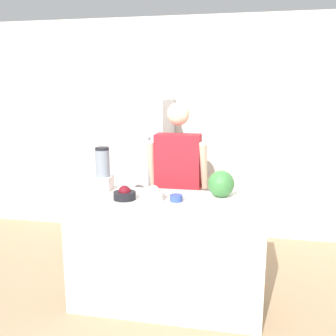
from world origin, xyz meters
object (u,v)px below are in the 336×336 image
object	(u,v)px
refrigerator	(139,172)
blender	(103,171)
bowl_cream	(153,194)
person	(178,186)
watermelon	(221,184)
bowl_cherries	(125,194)
bowl_small_blue	(176,198)

from	to	relation	value
refrigerator	blender	bearing A→B (deg)	-91.38
bowl_cream	blender	size ratio (longest dim) A/B	0.46
refrigerator	person	bearing A→B (deg)	-46.12
watermelon	bowl_cherries	size ratio (longest dim) A/B	1.20
refrigerator	blender	size ratio (longest dim) A/B	4.42
watermelon	blender	size ratio (longest dim) A/B	0.57
person	bowl_cherries	distance (m)	0.80
bowl_cherries	blender	size ratio (longest dim) A/B	0.47
bowl_cherries	bowl_small_blue	xyz separation A→B (m)	(0.41, 0.03, -0.02)
bowl_small_blue	watermelon	bearing A→B (deg)	23.17
watermelon	blender	xyz separation A→B (m)	(-1.03, 0.07, 0.05)
watermelon	bowl_cherries	bearing A→B (deg)	-167.00
bowl_small_blue	bowl_cream	bearing A→B (deg)	177.48
bowl_cherries	bowl_cream	world-z (taller)	bowl_cream
bowl_cherries	bowl_cream	size ratio (longest dim) A/B	1.02
bowl_small_blue	blender	bearing A→B (deg)	162.39
blender	refrigerator	bearing A→B (deg)	88.62
person	blender	distance (m)	0.79
watermelon	bowl_cream	xyz separation A→B (m)	(-0.53, -0.14, -0.08)
bowl_cherries	bowl_small_blue	world-z (taller)	bowl_cherries
refrigerator	bowl_cream	size ratio (longest dim) A/B	9.53
bowl_cream	blender	bearing A→B (deg)	157.22
person	bowl_cherries	bearing A→B (deg)	-113.04
bowl_small_blue	refrigerator	bearing A→B (deg)	117.37
refrigerator	bowl_cherries	world-z (taller)	refrigerator
watermelon	bowl_cream	distance (m)	0.55
watermelon	bowl_cream	world-z (taller)	watermelon
bowl_cherries	bowl_small_blue	size ratio (longest dim) A/B	1.77
watermelon	bowl_small_blue	xyz separation A→B (m)	(-0.34, -0.15, -0.10)
refrigerator	bowl_cream	xyz separation A→B (m)	(0.47, -1.27, 0.12)
refrigerator	bowl_cream	distance (m)	1.36
bowl_cherries	bowl_cream	xyz separation A→B (m)	(0.23, 0.04, 0.00)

